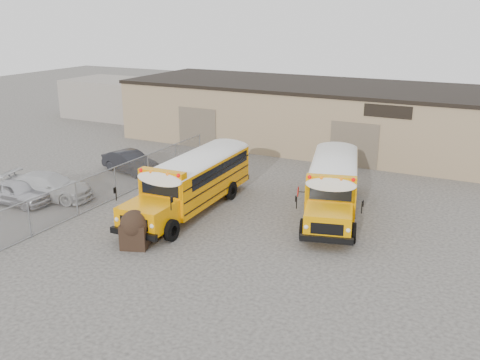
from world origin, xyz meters
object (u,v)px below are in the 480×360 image
at_px(car_dark, 130,162).
at_px(car_silver, 17,192).
at_px(car_white, 49,186).
at_px(school_bus_left, 242,151).
at_px(school_bus_right, 337,153).
at_px(tarp_bundle, 135,229).

bearing_deg(car_dark, car_silver, -179.59).
distance_m(car_silver, car_dark, 7.69).
bearing_deg(car_white, car_dark, -20.28).
xyz_separation_m(car_silver, car_dark, (1.72, 7.49, 0.03)).
bearing_deg(car_dark, car_white, -174.27).
height_order(school_bus_left, car_dark, school_bus_left).
distance_m(car_white, car_dark, 6.14).
bearing_deg(school_bus_right, tarp_bundle, -109.36).
xyz_separation_m(car_white, car_dark, (0.81, 6.09, -0.04)).
xyz_separation_m(school_bus_right, car_white, (-12.98, -10.79, -0.88)).
xyz_separation_m(tarp_bundle, car_white, (-8.14, 2.96, -0.15)).
distance_m(school_bus_left, car_white, 11.37).
bearing_deg(car_silver, school_bus_right, -50.75).
bearing_deg(school_bus_right, school_bus_left, -155.13).
bearing_deg(car_silver, car_white, -34.85).
bearing_deg(car_white, tarp_bundle, -122.66).
bearing_deg(car_dark, tarp_bundle, -127.65).
height_order(school_bus_left, car_white, school_bus_left).
height_order(school_bus_right, tarp_bundle, school_bus_right).
bearing_deg(tarp_bundle, school_bus_left, 92.37).
distance_m(school_bus_right, car_white, 16.90).
height_order(school_bus_right, car_white, school_bus_right).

